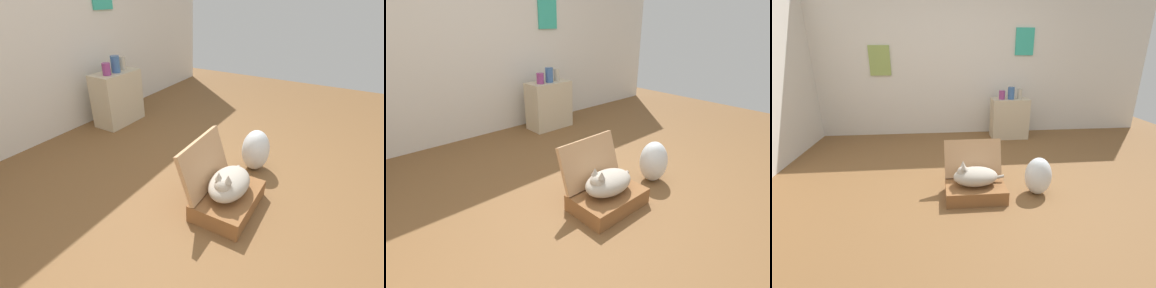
# 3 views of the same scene
# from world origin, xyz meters

# --- Properties ---
(ground_plane) EXTENTS (7.68, 7.68, 0.00)m
(ground_plane) POSITION_xyz_m (0.00, 0.00, 0.00)
(ground_plane) COLOR brown
(ground_plane) RESTS_ON ground
(wall_back) EXTENTS (6.40, 0.15, 2.60)m
(wall_back) POSITION_xyz_m (-0.00, 2.26, 1.30)
(wall_back) COLOR silver
(wall_back) RESTS_ON ground
(suitcase_base) EXTENTS (0.60, 0.40, 0.14)m
(suitcase_base) POSITION_xyz_m (-0.09, -0.05, 0.07)
(suitcase_base) COLOR brown
(suitcase_base) RESTS_ON ground
(suitcase_lid) EXTENTS (0.60, 0.16, 0.39)m
(suitcase_lid) POSITION_xyz_m (-0.09, 0.17, 0.34)
(suitcase_lid) COLOR tan
(suitcase_lid) RESTS_ON suitcase_base
(cat) EXTENTS (0.52, 0.28, 0.24)m
(cat) POSITION_xyz_m (-0.10, -0.05, 0.24)
(cat) COLOR #B2A899
(cat) RESTS_ON suitcase_base
(plastic_bag_white) EXTENTS (0.27, 0.25, 0.39)m
(plastic_bag_white) POSITION_xyz_m (0.55, -0.03, 0.20)
(plastic_bag_white) COLOR silver
(plastic_bag_white) RESTS_ON ground
(side_table) EXTENTS (0.59, 0.33, 0.65)m
(side_table) POSITION_xyz_m (0.73, 1.85, 0.33)
(side_table) COLOR beige
(side_table) RESTS_ON ground
(vase_tall) EXTENTS (0.10, 0.10, 0.14)m
(vase_tall) POSITION_xyz_m (0.58, 1.82, 0.72)
(vase_tall) COLOR #8C387A
(vase_tall) RESTS_ON side_table
(vase_short) EXTENTS (0.08, 0.08, 0.16)m
(vase_short) POSITION_xyz_m (0.88, 1.85, 0.73)
(vase_short) COLOR #B7AD99
(vase_short) RESTS_ON side_table
(vase_round) EXTENTS (0.11, 0.11, 0.19)m
(vase_round) POSITION_xyz_m (0.73, 1.82, 0.75)
(vase_round) COLOR #38609E
(vase_round) RESTS_ON side_table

